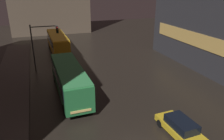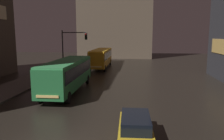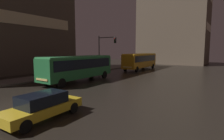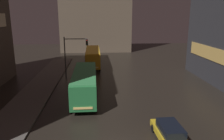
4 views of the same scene
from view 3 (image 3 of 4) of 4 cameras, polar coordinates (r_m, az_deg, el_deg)
The scene contains 6 objects.
sidewalk_left at distance 26.12m, azimuth -21.53°, elevation -2.23°, with size 4.00×48.00×0.15m.
building_far_backdrop at distance 55.23m, azimuth 19.55°, elevation 16.30°, with size 18.07×12.00×27.24m.
bus_near at distance 21.68m, azimuth -10.85°, elevation 1.35°, with size 2.77×10.39×3.12m.
bus_far at distance 34.93m, azimuth 9.21°, elevation 3.31°, with size 2.77×10.94×3.17m.
car_taxi at distance 10.65m, azimuth -21.66°, elevation -10.76°, with size 1.94×4.59×1.43m.
traffic_light_main at distance 29.24m, azimuth -2.39°, elevation 7.24°, with size 3.50×0.35×6.21m.
Camera 3 is at (12.43, -4.46, 3.80)m, focal length 28.00 mm.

